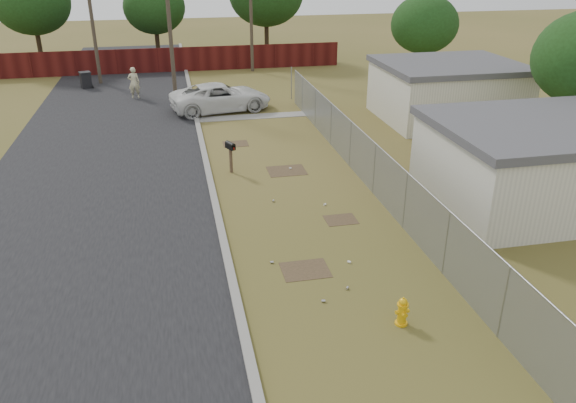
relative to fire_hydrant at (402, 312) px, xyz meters
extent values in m
plane|color=brown|center=(-0.98, 8.04, -0.38)|extent=(120.00, 120.00, 0.00)
cube|color=black|center=(-8.48, 16.04, -0.37)|extent=(9.00, 60.00, 0.02)
cube|color=gray|center=(-3.98, 16.04, -0.32)|extent=(0.25, 60.00, 0.12)
cube|color=gray|center=(-0.98, 19.54, -0.36)|extent=(6.20, 1.00, 0.03)
cylinder|color=gray|center=(2.12, -0.96, 0.62)|extent=(0.06, 0.06, 2.00)
cylinder|color=gray|center=(2.12, 2.04, 0.62)|extent=(0.06, 0.06, 2.00)
cylinder|color=gray|center=(2.12, 5.04, 0.62)|extent=(0.06, 0.06, 2.00)
cylinder|color=gray|center=(2.12, 8.04, 0.62)|extent=(0.06, 0.06, 2.00)
cylinder|color=gray|center=(2.12, 11.04, 0.62)|extent=(0.06, 0.06, 2.00)
cylinder|color=gray|center=(2.12, 14.04, 0.62)|extent=(0.06, 0.06, 2.00)
cylinder|color=gray|center=(2.12, 17.04, 0.62)|extent=(0.06, 0.06, 2.00)
cylinder|color=gray|center=(2.12, 20.04, 0.62)|extent=(0.06, 0.06, 2.00)
cylinder|color=gray|center=(2.12, 23.04, 0.62)|extent=(0.06, 0.06, 2.00)
cylinder|color=gray|center=(2.12, 9.04, 1.62)|extent=(0.04, 26.00, 0.04)
cube|color=slate|center=(2.12, 9.04, 0.62)|extent=(0.01, 26.00, 2.00)
cube|color=black|center=(2.18, 9.04, -0.08)|extent=(0.03, 26.00, 0.60)
cube|color=#4B1210|center=(-6.98, 33.04, 0.52)|extent=(30.00, 0.12, 1.80)
cylinder|color=#443B2D|center=(-4.98, 24.04, 4.12)|extent=(0.24, 0.24, 9.00)
cylinder|color=#443B2D|center=(-9.98, 30.04, 4.12)|extent=(0.24, 0.24, 9.00)
cylinder|color=#443B2D|center=(1.02, 32.04, 4.12)|extent=(0.24, 0.24, 9.00)
cube|color=beige|center=(8.02, 6.04, 1.02)|extent=(8.00, 6.00, 2.80)
cube|color=#49494E|center=(8.02, 6.04, 2.57)|extent=(8.32, 6.24, 0.30)
cube|color=beige|center=(9.52, 17.04, 1.02)|extent=(7.00, 6.00, 2.80)
cube|color=#49494E|center=(9.52, 17.04, 2.57)|extent=(7.28, 6.24, 0.30)
cylinder|color=#392B19|center=(-14.98, 37.04, 1.27)|extent=(0.36, 0.36, 3.30)
ellipsoid|color=black|center=(-14.98, 37.04, 4.50)|extent=(5.70, 5.70, 4.84)
cylinder|color=#392B19|center=(-5.98, 38.04, 1.05)|extent=(0.36, 0.36, 2.86)
ellipsoid|color=black|center=(-5.98, 38.04, 3.85)|extent=(4.94, 4.94, 4.20)
cylinder|color=#392B19|center=(3.02, 37.04, 1.38)|extent=(0.36, 0.36, 3.52)
cylinder|color=#392B19|center=(12.02, 26.04, 0.94)|extent=(0.36, 0.36, 2.64)
ellipsoid|color=black|center=(12.02, 26.04, 3.52)|extent=(4.56, 4.56, 3.88)
cylinder|color=#392B19|center=(13.02, 11.04, 1.05)|extent=(0.36, 0.36, 2.86)
cylinder|color=#E3A80B|center=(0.00, 0.01, -0.35)|extent=(0.34, 0.34, 0.06)
cylinder|color=#E3A80B|center=(0.00, 0.01, -0.06)|extent=(0.24, 0.24, 0.55)
cylinder|color=#E3A80B|center=(0.00, 0.01, 0.21)|extent=(0.31, 0.31, 0.05)
sphere|color=#E3A80B|center=(0.00, 0.01, 0.29)|extent=(0.23, 0.23, 0.22)
cylinder|color=#E3A80B|center=(0.00, 0.01, 0.40)|extent=(0.04, 0.04, 0.06)
cylinder|color=#E3A80B|center=(-0.13, 0.00, 0.00)|extent=(0.10, 0.11, 0.10)
cylinder|color=#E3A80B|center=(0.13, 0.01, 0.00)|extent=(0.10, 0.11, 0.10)
cylinder|color=#E3A80B|center=(0.01, -0.13, 0.00)|extent=(0.14, 0.12, 0.13)
cube|color=brown|center=(-3.00, 11.35, 0.18)|extent=(0.13, 0.13, 1.12)
cube|color=black|center=(-3.00, 11.35, 0.77)|extent=(0.41, 0.57, 0.20)
cylinder|color=black|center=(-3.00, 11.35, 0.87)|extent=(0.41, 0.57, 0.20)
cube|color=#A3140B|center=(-2.88, 11.08, 0.77)|extent=(0.04, 0.05, 0.11)
imported|color=silver|center=(-2.44, 21.20, 0.42)|extent=(6.13, 3.66, 1.60)
imported|color=beige|center=(-7.44, 25.28, 0.60)|extent=(0.73, 0.50, 1.95)
cube|color=black|center=(-10.77, 28.78, 0.14)|extent=(0.82, 0.82, 1.03)
cube|color=black|center=(-10.77, 28.78, 0.67)|extent=(0.90, 0.90, 0.09)
cylinder|color=black|center=(-10.36, 28.58, -0.27)|extent=(0.12, 0.22, 0.21)
cylinder|color=white|center=(-0.38, 3.16, -0.34)|extent=(0.12, 0.12, 0.07)
cylinder|color=#A5A4A9|center=(-2.68, 3.63, -0.34)|extent=(0.11, 0.09, 0.07)
cylinder|color=white|center=(0.00, 7.31, -0.34)|extent=(0.12, 0.12, 0.07)
cylinder|color=#A5A4A9|center=(-1.68, 1.34, -0.34)|extent=(0.11, 0.09, 0.07)
cylinder|color=white|center=(-0.48, 11.21, -0.34)|extent=(0.11, 0.08, 0.07)
cylinder|color=#A5A4A9|center=(-1.81, 8.02, -0.34)|extent=(0.10, 0.12, 0.07)
cylinder|color=#A5A4A9|center=(-0.86, 1.81, -0.34)|extent=(0.12, 0.12, 0.07)
camera|label=1|loc=(-5.22, -10.82, 8.38)|focal=35.00mm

